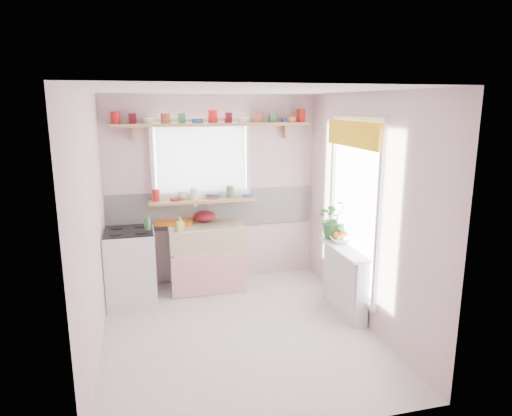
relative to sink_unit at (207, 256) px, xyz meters
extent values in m
plane|color=silver|center=(0.15, -1.29, -0.43)|extent=(3.20, 3.20, 0.00)
plane|color=white|center=(0.15, -1.29, 2.07)|extent=(3.20, 3.20, 0.00)
plane|color=beige|center=(0.15, 0.31, 0.82)|extent=(2.80, 0.00, 2.80)
plane|color=beige|center=(0.15, -2.89, 0.82)|extent=(2.80, 0.00, 2.80)
plane|color=beige|center=(-1.25, -1.29, 0.82)|extent=(0.00, 3.20, 3.20)
plane|color=beige|center=(1.55, -1.29, 0.82)|extent=(0.00, 3.20, 3.20)
cube|color=white|center=(0.15, 0.29, 0.57)|extent=(2.74, 0.03, 0.50)
cube|color=#C57F8E|center=(0.15, 0.29, 0.37)|extent=(2.74, 0.02, 0.12)
cube|color=white|center=(0.00, 0.30, 1.22)|extent=(1.20, 0.01, 1.00)
cube|color=white|center=(0.00, 0.24, 1.22)|extent=(1.15, 0.02, 0.95)
cube|color=white|center=(1.54, -1.09, 0.82)|extent=(0.01, 1.10, 1.90)
cube|color=yellow|center=(1.46, -1.09, 1.63)|extent=(0.03, 1.20, 0.28)
cube|color=white|center=(0.00, 0.01, -0.16)|extent=(0.85, 0.55, 0.55)
cube|color=#E35242|center=(0.00, -0.27, -0.16)|extent=(0.95, 0.02, 0.53)
cube|color=beige|center=(0.00, 0.01, 0.27)|extent=(0.95, 0.55, 0.30)
cylinder|color=silver|center=(0.00, 0.26, 0.67)|extent=(0.03, 0.22, 0.03)
cube|color=white|center=(-0.95, -0.24, 0.02)|extent=(0.58, 0.58, 0.90)
cube|color=black|center=(-0.95, -0.24, 0.47)|extent=(0.56, 0.56, 0.02)
cylinder|color=black|center=(-1.09, -0.38, 0.49)|extent=(0.14, 0.14, 0.01)
cylinder|color=black|center=(-0.81, -0.38, 0.49)|extent=(0.14, 0.14, 0.01)
cylinder|color=black|center=(-1.09, -0.10, 0.49)|extent=(0.14, 0.14, 0.01)
cylinder|color=black|center=(-0.81, -0.10, 0.49)|extent=(0.14, 0.14, 0.01)
cube|color=white|center=(1.45, -1.09, -0.06)|extent=(0.15, 0.90, 0.75)
cube|color=white|center=(1.42, -1.09, 0.33)|extent=(0.22, 0.95, 0.03)
cube|color=tan|center=(0.00, 0.19, 0.71)|extent=(1.40, 0.22, 0.04)
cube|color=tan|center=(0.15, 0.18, 1.69)|extent=(2.52, 0.24, 0.04)
cylinder|color=red|center=(-1.03, 0.18, 1.77)|extent=(0.11, 0.11, 0.12)
cylinder|color=#590F14|center=(-0.83, 0.18, 1.77)|extent=(0.11, 0.11, 0.12)
cylinder|color=silver|center=(-0.64, 0.18, 1.74)|extent=(0.11, 0.11, 0.06)
cylinder|color=#A55133|center=(-0.44, 0.18, 1.77)|extent=(0.11, 0.11, 0.12)
cylinder|color=#3F7F4C|center=(-0.24, 0.18, 1.77)|extent=(0.11, 0.11, 0.12)
cylinder|color=#3359A5|center=(-0.05, 0.18, 1.74)|extent=(0.11, 0.11, 0.06)
cylinder|color=red|center=(0.15, 0.18, 1.77)|extent=(0.11, 0.11, 0.12)
cylinder|color=#590F14|center=(0.35, 0.18, 1.77)|extent=(0.11, 0.11, 0.12)
cylinder|color=silver|center=(0.54, 0.18, 1.74)|extent=(0.11, 0.11, 0.06)
cylinder|color=#A55133|center=(0.74, 0.18, 1.77)|extent=(0.11, 0.11, 0.12)
cylinder|color=#3F7F4C|center=(0.94, 0.18, 1.77)|extent=(0.11, 0.11, 0.12)
cylinder|color=#3359A5|center=(1.13, 0.18, 1.74)|extent=(0.11, 0.11, 0.06)
cylinder|color=red|center=(1.33, 0.18, 1.77)|extent=(0.11, 0.11, 0.12)
cylinder|color=red|center=(-0.62, 0.19, 0.79)|extent=(0.11, 0.11, 0.12)
cylinder|color=#590F14|center=(-0.37, 0.19, 0.79)|extent=(0.11, 0.11, 0.12)
cylinder|color=silver|center=(-0.12, 0.19, 0.76)|extent=(0.11, 0.11, 0.06)
cylinder|color=#A55133|center=(0.12, 0.19, 0.79)|extent=(0.11, 0.11, 0.12)
cylinder|color=#3F7F4C|center=(0.37, 0.19, 0.79)|extent=(0.11, 0.11, 0.12)
cylinder|color=#3359A5|center=(0.62, 0.19, 0.76)|extent=(0.11, 0.11, 0.06)
cube|color=orange|center=(-0.38, 0.21, 0.44)|extent=(0.53, 0.45, 0.05)
ellipsoid|color=maroon|center=(0.02, 0.21, 0.49)|extent=(0.36, 0.36, 0.14)
imported|color=#285E25|center=(1.48, -0.69, 0.59)|extent=(0.48, 0.43, 0.49)
imported|color=silver|center=(1.48, -0.88, 0.38)|extent=(0.33, 0.33, 0.06)
imported|color=#28652C|center=(1.48, -0.89, 0.45)|extent=(0.13, 0.11, 0.22)
imported|color=#C6D55E|center=(-0.34, -0.19, 0.51)|extent=(0.11, 0.11, 0.18)
imported|color=white|center=(-0.25, 0.25, 0.78)|extent=(0.17, 0.17, 0.11)
imported|color=#3558AC|center=(0.14, 0.25, 0.76)|extent=(0.23, 0.23, 0.06)
imported|color=#AB5934|center=(1.17, 0.12, 1.78)|extent=(0.14, 0.14, 0.14)
imported|color=#39733F|center=(-0.73, -0.29, 0.59)|extent=(0.11, 0.11, 0.22)
sphere|color=orange|center=(1.48, -0.88, 0.43)|extent=(0.08, 0.08, 0.08)
sphere|color=orange|center=(1.54, -0.85, 0.43)|extent=(0.08, 0.08, 0.08)
sphere|color=orange|center=(1.43, -0.86, 0.43)|extent=(0.08, 0.08, 0.08)
cylinder|color=gold|center=(1.50, -0.93, 0.44)|extent=(0.18, 0.04, 0.10)
camera|label=1|loc=(-0.77, -5.65, 1.94)|focal=32.00mm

